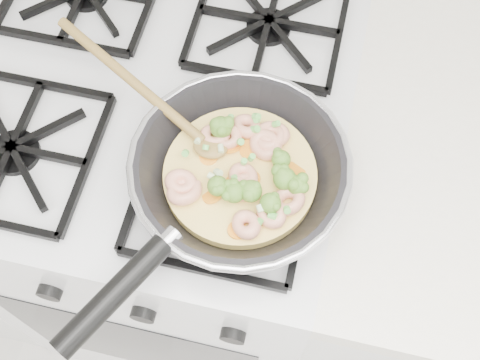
# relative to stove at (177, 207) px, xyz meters

# --- Properties ---
(stove) EXTENTS (0.60, 0.60, 0.92)m
(stove) POSITION_rel_stove_xyz_m (0.00, 0.00, 0.00)
(stove) COLOR white
(stove) RESTS_ON ground
(skillet) EXTENTS (0.43, 0.42, 0.09)m
(skillet) POSITION_rel_stove_xyz_m (0.17, -0.14, 0.50)
(skillet) COLOR black
(skillet) RESTS_ON stove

